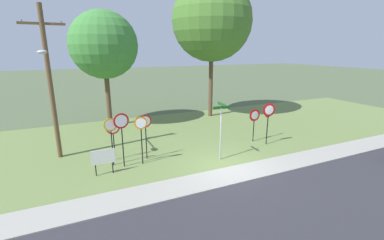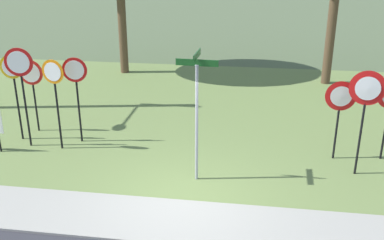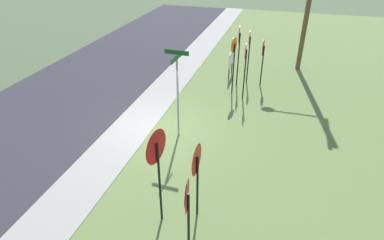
% 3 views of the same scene
% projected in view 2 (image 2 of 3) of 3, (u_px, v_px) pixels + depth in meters
% --- Properties ---
extents(ground_plane, '(160.00, 160.00, 0.00)m').
position_uv_depth(ground_plane, '(183.00, 202.00, 9.96)').
color(ground_plane, '#4C5B3D').
extents(sidewalk_strip, '(44.00, 1.60, 0.06)m').
position_uv_depth(sidewalk_strip, '(176.00, 221.00, 9.21)').
color(sidewalk_strip, '#99968C').
rests_on(sidewalk_strip, ground_plane).
extents(grass_median, '(44.00, 12.00, 0.04)m').
position_uv_depth(grass_median, '(211.00, 110.00, 15.48)').
color(grass_median, olive).
rests_on(grass_median, ground_plane).
extents(stop_sign_near_left, '(0.64, 0.14, 2.54)m').
position_uv_depth(stop_sign_near_left, '(55.00, 86.00, 11.83)').
color(stop_sign_near_left, black).
rests_on(stop_sign_near_left, grass_median).
extents(stop_sign_near_right, '(0.75, 0.09, 2.22)m').
position_uv_depth(stop_sign_near_right, '(32.00, 80.00, 13.11)').
color(stop_sign_near_right, black).
rests_on(stop_sign_near_right, grass_median).
extents(stop_sign_far_left, '(0.67, 0.11, 2.51)m').
position_uv_depth(stop_sign_far_left, '(14.00, 80.00, 12.45)').
color(stop_sign_far_left, black).
rests_on(stop_sign_far_left, grass_median).
extents(stop_sign_far_center, '(0.69, 0.12, 2.48)m').
position_uv_depth(stop_sign_far_center, '(76.00, 82.00, 12.29)').
color(stop_sign_far_center, black).
rests_on(stop_sign_far_center, grass_median).
extents(stop_sign_far_right, '(0.76, 0.13, 2.81)m').
position_uv_depth(stop_sign_far_right, '(21.00, 75.00, 11.92)').
color(stop_sign_far_right, black).
rests_on(stop_sign_far_right, grass_median).
extents(yield_sign_near_left, '(0.78, 0.10, 2.14)m').
position_uv_depth(yield_sign_near_left, '(340.00, 103.00, 11.33)').
color(yield_sign_near_left, black).
rests_on(yield_sign_near_left, grass_median).
extents(yield_sign_far_left, '(0.83, 0.17, 2.65)m').
position_uv_depth(yield_sign_far_left, '(366.00, 98.00, 10.37)').
color(yield_sign_far_left, black).
rests_on(yield_sign_far_left, grass_median).
extents(street_name_post, '(0.96, 0.82, 3.14)m').
position_uv_depth(street_name_post, '(197.00, 107.00, 10.20)').
color(street_name_post, '#9EA0A8').
rests_on(street_name_post, grass_median).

